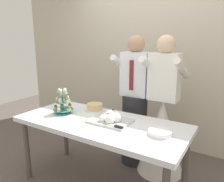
# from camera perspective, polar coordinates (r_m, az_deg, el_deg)

# --- Properties ---
(rear_wall) EXTENTS (5.20, 0.10, 2.90)m
(rear_wall) POSITION_cam_1_polar(r_m,az_deg,el_deg) (3.40, 10.65, 10.42)
(rear_wall) COLOR beige
(rear_wall) RESTS_ON ground_plane
(dessert_table) EXTENTS (1.80, 0.80, 0.78)m
(dessert_table) POSITION_cam_1_polar(r_m,az_deg,el_deg) (2.33, -3.03, -9.57)
(dessert_table) COLOR silver
(dessert_table) RESTS_ON ground_plane
(cupcake_stand) EXTENTS (0.23, 0.23, 0.31)m
(cupcake_stand) POSITION_cam_1_polar(r_m,az_deg,el_deg) (2.56, -12.72, -2.94)
(cupcake_stand) COLOR teal
(cupcake_stand) RESTS_ON dessert_table
(main_cake_tray) EXTENTS (0.44, 0.31, 0.12)m
(main_cake_tray) POSITION_cam_1_polar(r_m,az_deg,el_deg) (2.25, -0.32, -7.19)
(main_cake_tray) COLOR silver
(main_cake_tray) RESTS_ON dessert_table
(plate_stack) EXTENTS (0.21, 0.21, 0.04)m
(plate_stack) POSITION_cam_1_polar(r_m,az_deg,el_deg) (2.02, 12.46, -10.57)
(plate_stack) COLOR white
(plate_stack) RESTS_ON dessert_table
(round_cake) EXTENTS (0.24, 0.24, 0.08)m
(round_cake) POSITION_cam_1_polar(r_m,az_deg,el_deg) (2.64, -4.54, -4.23)
(round_cake) COLOR white
(round_cake) RESTS_ON dessert_table
(person_groom) EXTENTS (0.47, 0.50, 1.66)m
(person_groom) POSITION_cam_1_polar(r_m,az_deg,el_deg) (2.81, 5.94, -4.58)
(person_groom) COLOR #232328
(person_groom) RESTS_ON ground_plane
(person_bride) EXTENTS (0.56, 0.56, 1.66)m
(person_bride) POSITION_cam_1_polar(r_m,az_deg,el_deg) (2.73, 12.85, -9.09)
(person_bride) COLOR white
(person_bride) RESTS_ON ground_plane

